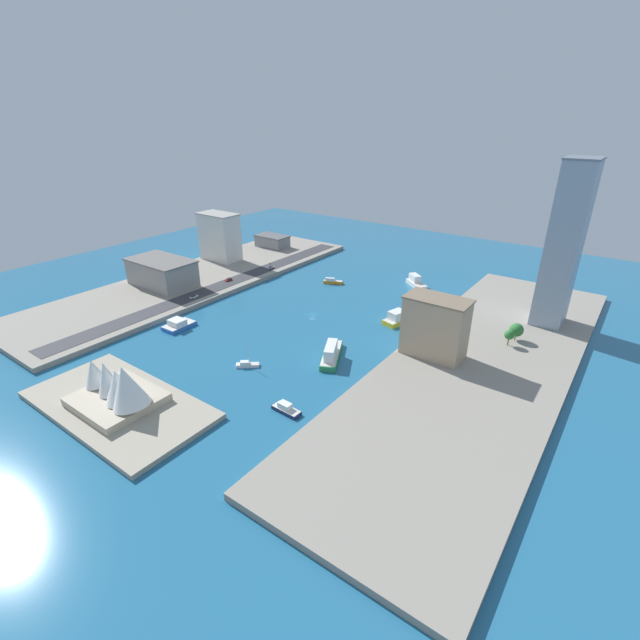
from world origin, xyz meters
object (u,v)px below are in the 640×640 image
(ferry_white_commuter, at_px, (416,282))
(tower_tall_glass, at_px, (564,246))
(catamaran_blue, at_px, (179,324))
(opera_landmark, at_px, (117,387))
(van_white, at_px, (194,297))
(traffic_light_waterfront, at_px, (270,266))
(hotel_broad_white, at_px, (220,237))
(pickup_red, at_px, (229,279))
(water_taxi_orange, at_px, (333,282))
(patrol_launch_navy, at_px, (286,409))
(ferry_yellow_fast, at_px, (399,318))
(sailboat_small_white, at_px, (247,364))
(warehouse_low_gray, at_px, (272,241))
(apartment_midrise_tan, at_px, (435,327))
(ferry_green_doubledeck, at_px, (331,353))
(carpark_squat_concrete, at_px, (162,272))
(sedan_silver, at_px, (271,267))

(ferry_white_commuter, bearing_deg, tower_tall_glass, 169.16)
(catamaran_blue, distance_m, opera_landmark, 71.03)
(van_white, bearing_deg, traffic_light_waterfront, -94.03)
(hotel_broad_white, xyz_separation_m, pickup_red, (-39.21, 30.06, -15.97))
(water_taxi_orange, distance_m, opera_landmark, 160.62)
(patrol_launch_navy, bearing_deg, hotel_broad_white, -35.78)
(tower_tall_glass, height_order, traffic_light_waterfront, tower_tall_glass)
(ferry_yellow_fast, distance_m, sailboat_small_white, 86.82)
(hotel_broad_white, xyz_separation_m, opera_landmark, (-105.91, 148.56, -10.09))
(tower_tall_glass, bearing_deg, catamaran_blue, 36.66)
(warehouse_low_gray, height_order, opera_landmark, opera_landmark)
(water_taxi_orange, distance_m, apartment_midrise_tan, 109.16)
(sailboat_small_white, bearing_deg, tower_tall_glass, -128.51)
(ferry_yellow_fast, height_order, van_white, ferry_yellow_fast)
(ferry_yellow_fast, bearing_deg, ferry_green_doubledeck, 82.90)
(ferry_yellow_fast, distance_m, hotel_broad_white, 156.54)
(ferry_yellow_fast, bearing_deg, warehouse_low_gray, -24.09)
(opera_landmark, bearing_deg, sailboat_small_white, -107.93)
(carpark_squat_concrete, xyz_separation_m, traffic_light_waterfront, (-37.66, -58.47, -3.90))
(patrol_launch_navy, relative_size, van_white, 2.52)
(apartment_midrise_tan, height_order, traffic_light_waterfront, apartment_midrise_tan)
(water_taxi_orange, bearing_deg, ferry_yellow_fast, 155.12)
(tower_tall_glass, xyz_separation_m, traffic_light_waterfront, (170.07, 24.47, -36.13))
(catamaran_blue, relative_size, van_white, 3.37)
(ferry_white_commuter, relative_size, warehouse_low_gray, 0.70)
(catamaran_blue, height_order, tower_tall_glass, tower_tall_glass)
(apartment_midrise_tan, distance_m, sedan_silver, 149.25)
(traffic_light_waterfront, bearing_deg, van_white, 85.97)
(hotel_broad_white, xyz_separation_m, apartment_midrise_tan, (-185.05, 44.49, -3.27))
(van_white, bearing_deg, patrol_launch_navy, 155.95)
(ferry_white_commuter, bearing_deg, sedan_silver, 20.27)
(ferry_white_commuter, bearing_deg, catamaran_blue, 60.80)
(water_taxi_orange, xyz_separation_m, carpark_squat_concrete, (80.99, 70.53, 9.49))
(opera_landmark, bearing_deg, apartment_midrise_tan, -127.25)
(ferry_yellow_fast, height_order, catamaran_blue, ferry_yellow_fast)
(warehouse_low_gray, bearing_deg, tower_tall_glass, 173.38)
(carpark_squat_concrete, bearing_deg, sailboat_small_white, 160.68)
(sailboat_small_white, relative_size, van_white, 2.21)
(ferry_green_doubledeck, distance_m, carpark_squat_concrete, 137.31)
(catamaran_blue, height_order, traffic_light_waterfront, traffic_light_waterfront)
(sailboat_small_white, xyz_separation_m, sedan_silver, (77.54, -102.78, 2.55))
(water_taxi_orange, height_order, warehouse_low_gray, warehouse_low_gray)
(ferry_yellow_fast, bearing_deg, ferry_white_commuter, -73.83)
(apartment_midrise_tan, height_order, tower_tall_glass, tower_tall_glass)
(ferry_yellow_fast, distance_m, sedan_silver, 112.15)
(pickup_red, bearing_deg, sailboat_small_white, 140.66)
(tower_tall_glass, bearing_deg, opera_landmark, 56.68)
(hotel_broad_white, height_order, pickup_red, hotel_broad_white)
(apartment_midrise_tan, height_order, warehouse_low_gray, apartment_midrise_tan)
(ferry_green_doubledeck, xyz_separation_m, catamaran_blue, (82.36, 19.92, -1.05))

